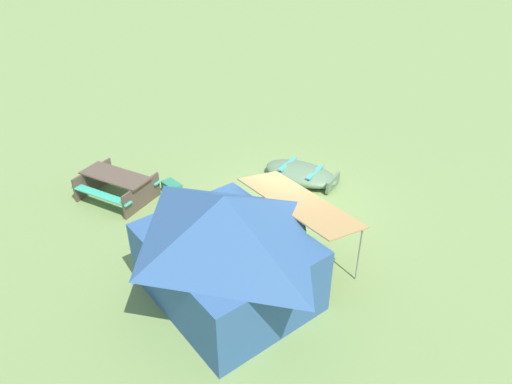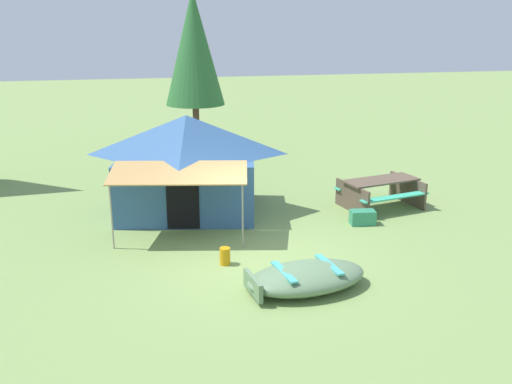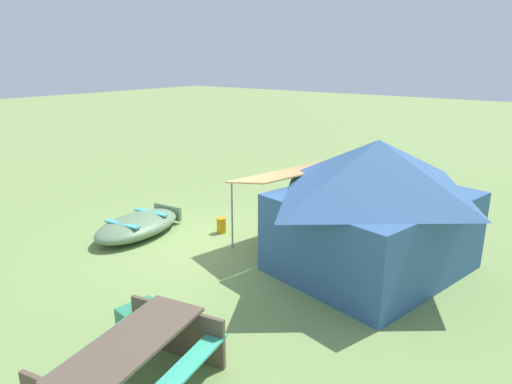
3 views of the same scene
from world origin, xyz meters
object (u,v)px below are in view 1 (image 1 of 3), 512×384
Objects in this scene: picnic_table at (116,183)px; fuel_can at (309,211)px; cooler_box at (172,188)px; canvas_cabin_tent at (227,246)px; beached_rowboat at (301,173)px.

fuel_can is (-4.62, -2.74, -0.31)m from picnic_table.
fuel_can is (-3.65, -1.59, 0.00)m from cooler_box.
canvas_cabin_tent is at bearing 171.31° from picnic_table.
canvas_cabin_tent is (-1.61, 4.91, 1.06)m from beached_rowboat.
picnic_table reaches higher than cooler_box.
picnic_table is 3.77× the size of cooler_box.
fuel_can is (0.34, -3.50, -1.12)m from canvas_cabin_tent.
picnic_table is 6.31× the size of fuel_can.
beached_rowboat reaches higher than fuel_can.
canvas_cabin_tent reaches higher than cooler_box.
canvas_cabin_tent is at bearing 154.43° from cooler_box.
canvas_cabin_tent is 4.56m from cooler_box.
canvas_cabin_tent is 2.08× the size of picnic_table.
beached_rowboat is 6.85× the size of fuel_can.
canvas_cabin_tent is 5.09m from picnic_table.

